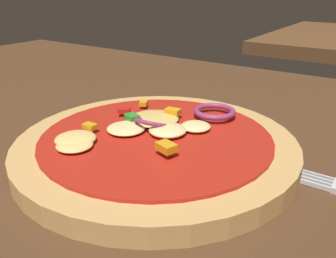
% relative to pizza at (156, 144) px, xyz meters
% --- Properties ---
extents(dining_table, '(1.33, 0.86, 0.04)m').
position_rel_pizza_xyz_m(dining_table, '(-0.03, -0.03, -0.03)').
color(dining_table, '#4C301C').
rests_on(dining_table, ground).
extents(pizza, '(0.26, 0.26, 0.04)m').
position_rel_pizza_xyz_m(pizza, '(0.00, 0.00, 0.00)').
color(pizza, tan).
rests_on(pizza, dining_table).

